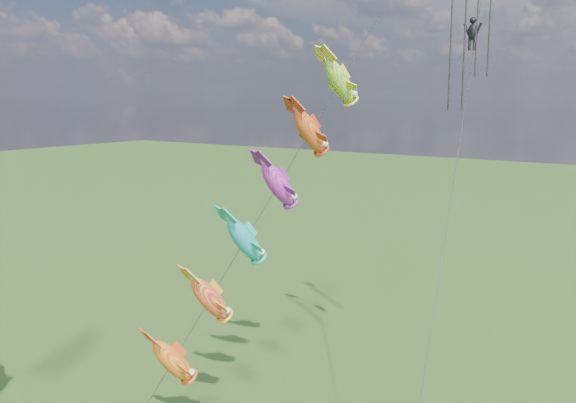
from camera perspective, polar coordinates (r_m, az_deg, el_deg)
The scene contains 2 objects.
fish_windsock_rig at distance 27.33m, azimuth -2.37°, elevation -1.01°, with size 4.82×15.29×19.90m.
parafoil_rig at distance 32.09m, azimuth 16.03°, elevation 15.39°, with size 4.16×17.20×24.84m.
Camera 1 is at (25.29, -10.83, 16.13)m, focal length 40.00 mm.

